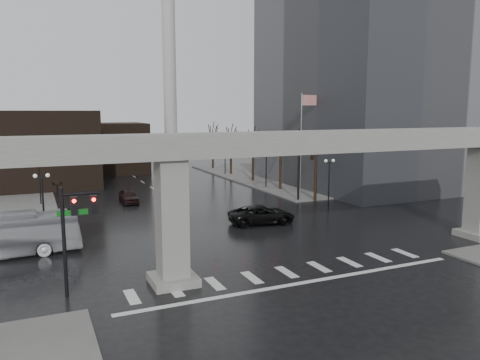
% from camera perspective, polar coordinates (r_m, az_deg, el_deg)
% --- Properties ---
extents(ground, '(160.00, 160.00, 0.00)m').
position_cam_1_polar(ground, '(30.69, 4.75, -10.55)').
color(ground, black).
rests_on(ground, ground).
extents(sidewalk_ne, '(28.00, 36.00, 0.15)m').
position_cam_1_polar(sidewalk_ne, '(73.98, 8.96, 0.65)').
color(sidewalk_ne, slate).
rests_on(sidewalk_ne, ground).
extents(elevated_guideway, '(48.00, 2.60, 8.70)m').
position_cam_1_polar(elevated_guideway, '(29.82, 7.04, 2.43)').
color(elevated_guideway, '#989690').
rests_on(elevated_guideway, ground).
extents(office_tower, '(22.00, 26.00, 42.00)m').
position_cam_1_polar(office_tower, '(67.33, 15.76, 17.56)').
color(office_tower, slate).
rests_on(office_tower, ground).
extents(building_far_left, '(16.00, 14.00, 10.00)m').
position_cam_1_polar(building_far_left, '(67.56, -24.01, 3.49)').
color(building_far_left, black).
rests_on(building_far_left, ground).
extents(building_far_mid, '(10.00, 10.00, 8.00)m').
position_cam_1_polar(building_far_mid, '(78.54, -15.22, 3.79)').
color(building_far_mid, black).
rests_on(building_far_mid, ground).
extents(smokestack, '(3.60, 3.60, 30.00)m').
position_cam_1_polar(smokestack, '(74.23, -8.54, 10.96)').
color(smokestack, '#BAB9B5').
rests_on(smokestack, ground).
extents(signal_mast_arm, '(12.12, 0.43, 8.00)m').
position_cam_1_polar(signal_mast_arm, '(50.02, 3.48, 3.67)').
color(signal_mast_arm, black).
rests_on(signal_mast_arm, ground).
extents(signal_left_pole, '(2.30, 0.30, 6.00)m').
position_cam_1_polar(signal_left_pole, '(26.60, -19.59, -4.87)').
color(signal_left_pole, black).
rests_on(signal_left_pole, ground).
extents(flagpole_assembly, '(2.06, 0.12, 12.00)m').
position_cam_1_polar(flagpole_assembly, '(55.80, 7.73, 5.86)').
color(flagpole_assembly, silver).
rests_on(flagpole_assembly, ground).
extents(lamp_right_0, '(1.22, 0.32, 5.11)m').
position_cam_1_polar(lamp_right_0, '(48.52, 10.81, 0.59)').
color(lamp_right_0, black).
rests_on(lamp_right_0, ground).
extents(lamp_right_1, '(1.22, 0.32, 5.11)m').
position_cam_1_polar(lamp_right_1, '(60.44, 3.21, 2.26)').
color(lamp_right_1, black).
rests_on(lamp_right_1, ground).
extents(lamp_right_2, '(1.22, 0.32, 5.11)m').
position_cam_1_polar(lamp_right_2, '(73.10, -1.84, 3.34)').
color(lamp_right_2, black).
rests_on(lamp_right_2, ground).
extents(lamp_left_0, '(1.22, 0.32, 5.11)m').
position_cam_1_polar(lamp_left_0, '(39.91, -22.93, -1.60)').
color(lamp_left_0, black).
rests_on(lamp_left_0, ground).
extents(lamp_left_1, '(1.22, 0.32, 5.11)m').
position_cam_1_polar(lamp_left_1, '(53.77, -23.30, 0.81)').
color(lamp_left_1, black).
rests_on(lamp_left_1, ground).
extents(lamp_left_2, '(1.22, 0.32, 5.11)m').
position_cam_1_polar(lamp_left_2, '(67.69, -23.51, 2.23)').
color(lamp_left_2, black).
rests_on(lamp_left_2, ground).
extents(tree_right_0, '(1.09, 1.58, 7.50)m').
position_cam_1_polar(tree_right_0, '(52.48, 9.21, 0.46)').
color(tree_right_0, black).
rests_on(tree_right_0, ground).
extents(tree_right_1, '(1.09, 1.61, 7.67)m').
position_cam_1_polar(tree_right_1, '(59.26, 4.97, 1.51)').
color(tree_right_1, black).
rests_on(tree_right_1, ground).
extents(tree_right_2, '(1.10, 1.63, 7.85)m').
position_cam_1_polar(tree_right_2, '(66.31, 1.61, 2.33)').
color(tree_right_2, black).
rests_on(tree_right_2, ground).
extents(tree_right_3, '(1.11, 1.66, 8.02)m').
position_cam_1_polar(tree_right_3, '(73.55, -1.10, 2.98)').
color(tree_right_3, black).
rests_on(tree_right_3, ground).
extents(tree_right_4, '(1.12, 1.69, 8.19)m').
position_cam_1_polar(tree_right_4, '(80.94, -3.32, 3.52)').
color(tree_right_4, black).
rests_on(tree_right_4, ground).
extents(pickup_truck, '(6.21, 3.46, 1.64)m').
position_cam_1_polar(pickup_truck, '(41.71, 2.68, -4.24)').
color(pickup_truck, black).
rests_on(pickup_truck, ground).
extents(far_car, '(1.89, 4.43, 1.49)m').
position_cam_1_polar(far_car, '(52.47, -13.44, -1.92)').
color(far_car, black).
rests_on(far_car, ground).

